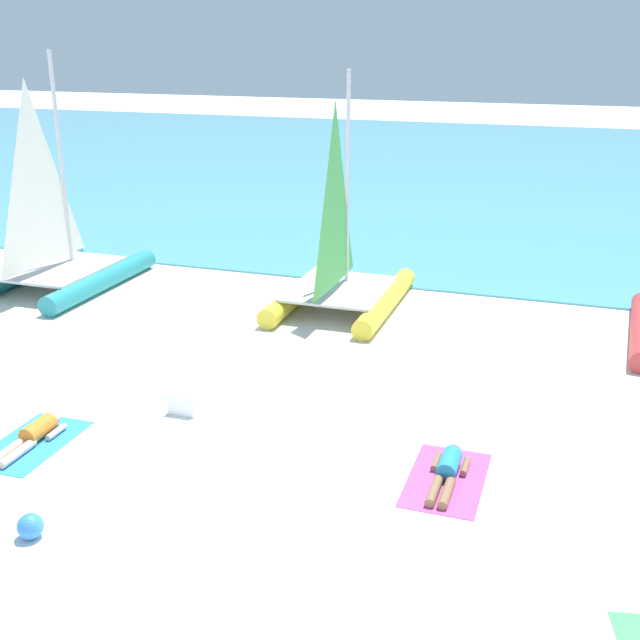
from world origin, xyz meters
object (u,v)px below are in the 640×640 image
(sailboat_yellow, at_px, (340,275))
(sunbather_left, at_px, (33,435))
(towel_left, at_px, (32,443))
(sunbather_middle, at_px, (448,470))
(towel_middle, at_px, (446,479))
(cooler_box, at_px, (185,403))
(beach_ball, at_px, (30,526))
(sailboat_teal, at_px, (57,255))

(sailboat_yellow, relative_size, sunbather_left, 3.50)
(towel_left, height_order, sunbather_middle, sunbather_middle)
(towel_middle, xyz_separation_m, cooler_box, (-4.70, 0.78, 0.17))
(towel_left, xyz_separation_m, beach_ball, (1.63, -2.12, 0.17))
(towel_left, distance_m, sunbather_middle, 6.61)
(towel_left, xyz_separation_m, sunbather_left, (-0.00, 0.07, 0.13))
(sunbather_left, distance_m, sunbather_middle, 6.60)
(sailboat_yellow, bearing_deg, towel_left, -108.79)
(sailboat_yellow, distance_m, sunbather_left, 8.41)
(sunbather_left, xyz_separation_m, cooler_box, (1.82, 1.74, 0.05))
(sailboat_yellow, bearing_deg, sunbather_middle, -61.13)
(sailboat_teal, height_order, towel_middle, sailboat_teal)
(sunbather_middle, bearing_deg, sailboat_teal, 151.34)
(sunbather_middle, xyz_separation_m, beach_ball, (-4.89, -3.22, 0.04))
(sailboat_yellow, height_order, sailboat_teal, sailboat_teal)
(sailboat_teal, distance_m, towel_left, 8.67)
(towel_left, relative_size, towel_middle, 1.00)
(sailboat_yellow, bearing_deg, towel_middle, -61.37)
(towel_middle, height_order, sunbather_middle, sunbather_middle)
(sailboat_teal, xyz_separation_m, sunbather_left, (4.65, -7.21, -0.74))
(towel_left, xyz_separation_m, cooler_box, (1.82, 1.81, 0.17))
(sailboat_yellow, bearing_deg, cooler_box, -98.28)
(towel_middle, distance_m, beach_ball, 5.82)
(sunbather_middle, bearing_deg, beach_ball, -146.37)
(sunbather_middle, height_order, cooler_box, cooler_box)
(towel_middle, height_order, beach_ball, beach_ball)
(towel_middle, relative_size, sunbather_middle, 1.22)
(sailboat_yellow, height_order, sunbather_middle, sailboat_yellow)
(towel_left, relative_size, beach_ball, 5.46)
(sunbather_left, height_order, towel_middle, sunbather_left)
(sunbather_left, bearing_deg, towel_left, -90.00)
(sunbather_left, xyz_separation_m, beach_ball, (1.63, -2.19, 0.04))
(sunbather_middle, relative_size, cooler_box, 3.12)
(sunbather_middle, bearing_deg, sunbather_left, -170.75)
(sailboat_yellow, bearing_deg, sunbather_left, -108.94)
(sailboat_yellow, relative_size, cooler_box, 10.93)
(sailboat_yellow, distance_m, beach_ball, 10.20)
(sailboat_teal, bearing_deg, sunbather_left, -56.74)
(towel_left, bearing_deg, sunbather_middle, 9.55)
(towel_left, height_order, cooler_box, cooler_box)
(sunbather_middle, relative_size, beach_ball, 4.48)
(sunbather_left, distance_m, beach_ball, 2.73)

